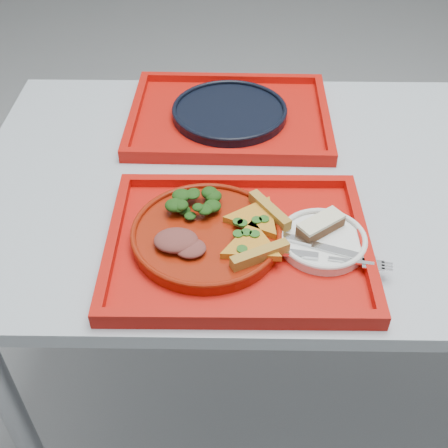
{
  "coord_description": "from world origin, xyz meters",
  "views": [
    {
      "loc": [
        -0.28,
        -0.91,
        1.44
      ],
      "look_at": [
        -0.29,
        -0.18,
        0.78
      ],
      "focal_mm": 45.0,
      "sensor_mm": 36.0,
      "label": 1
    }
  ],
  "objects": [
    {
      "name": "tray_far",
      "position": [
        -0.28,
        0.21,
        0.76
      ],
      "size": [
        0.46,
        0.36,
        0.01
      ],
      "primitive_type": "cube",
      "rotation": [
        0.0,
        0.0,
        -0.02
      ],
      "color": "#B71109",
      "rests_on": "table"
    },
    {
      "name": "dessert_bar",
      "position": [
        -0.12,
        -0.19,
        0.79
      ],
      "size": [
        0.09,
        0.08,
        0.02
      ],
      "rotation": [
        0.0,
        0.0,
        0.64
      ],
      "color": "#4F311A",
      "rests_on": "side_plate"
    },
    {
      "name": "knife",
      "position": [
        -0.13,
        -0.23,
        0.78
      ],
      "size": [
        0.18,
        0.08,
        0.01
      ],
      "primitive_type": "cube",
      "rotation": [
        0.0,
        0.0,
        -0.35
      ],
      "color": "silver",
      "rests_on": "side_plate"
    },
    {
      "name": "side_plate",
      "position": [
        -0.12,
        -0.21,
        0.77
      ],
      "size": [
        0.15,
        0.15,
        0.01
      ],
      "primitive_type": "cylinder",
      "color": "white",
      "rests_on": "tray_main"
    },
    {
      "name": "salad_heap",
      "position": [
        -0.34,
        -0.14,
        0.8
      ],
      "size": [
        0.08,
        0.07,
        0.04
      ],
      "primitive_type": "ellipsoid",
      "color": "black",
      "rests_on": "dinner_plate"
    },
    {
      "name": "navy_plate",
      "position": [
        -0.28,
        0.21,
        0.77
      ],
      "size": [
        0.26,
        0.26,
        0.02
      ],
      "primitive_type": "cylinder",
      "color": "black",
      "rests_on": "tray_far"
    },
    {
      "name": "fork",
      "position": [
        -0.12,
        -0.26,
        0.78
      ],
      "size": [
        0.19,
        0.05,
        0.01
      ],
      "primitive_type": "cube",
      "rotation": [
        0.0,
        0.0,
        -0.17
      ],
      "color": "silver",
      "rests_on": "side_plate"
    },
    {
      "name": "pizza_slice_a",
      "position": [
        -0.24,
        -0.24,
        0.79
      ],
      "size": [
        0.14,
        0.15,
        0.02
      ],
      "primitive_type": null,
      "rotation": [
        0.0,
        0.0,
        2.04
      ],
      "color": "gold",
      "rests_on": "dinner_plate"
    },
    {
      "name": "pizza_slice_b",
      "position": [
        -0.23,
        -0.17,
        0.79
      ],
      "size": [
        0.15,
        0.15,
        0.02
      ],
      "primitive_type": null,
      "rotation": [
        0.0,
        0.0,
        3.74
      ],
      "color": "gold",
      "rests_on": "dinner_plate"
    },
    {
      "name": "tray_main",
      "position": [
        -0.26,
        -0.21,
        0.76
      ],
      "size": [
        0.45,
        0.35,
        0.01
      ],
      "primitive_type": "cube",
      "rotation": [
        0.0,
        0.0,
        0.01
      ],
      "color": "#B71109",
      "rests_on": "table"
    },
    {
      "name": "ground",
      "position": [
        0.0,
        0.0,
        0.0
      ],
      "size": [
        10.0,
        10.0,
        0.0
      ],
      "primitive_type": "plane",
      "color": "gray",
      "rests_on": "ground"
    },
    {
      "name": "meat_portion",
      "position": [
        -0.37,
        -0.23,
        0.79
      ],
      "size": [
        0.07,
        0.06,
        0.02
      ],
      "primitive_type": "ellipsoid",
      "color": "brown",
      "rests_on": "dinner_plate"
    },
    {
      "name": "table",
      "position": [
        0.0,
        0.0,
        0.68
      ],
      "size": [
        1.6,
        0.8,
        0.75
      ],
      "color": "#A8B1BD",
      "rests_on": "ground"
    },
    {
      "name": "dinner_plate",
      "position": [
        -0.32,
        -0.2,
        0.77
      ],
      "size": [
        0.26,
        0.26,
        0.02
      ],
      "primitive_type": "cylinder",
      "color": "maroon",
      "rests_on": "tray_main"
    }
  ]
}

